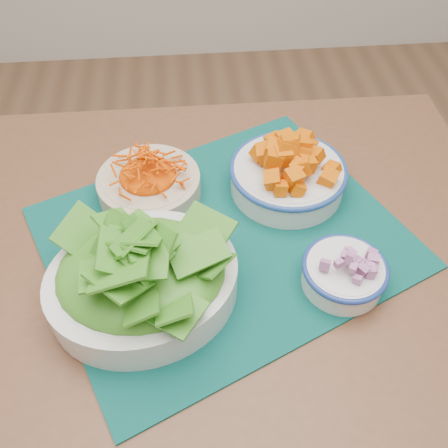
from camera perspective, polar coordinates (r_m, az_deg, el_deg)
name	(u,v)px	position (r m, az deg, el deg)	size (l,w,h in m)	color
ground	(320,422)	(1.50, 10.87, -21.38)	(4.00, 4.00, 0.00)	#916546
table	(184,276)	(0.92, -4.63, -5.92)	(1.13, 0.76, 0.75)	brown
placemat	(224,237)	(0.83, 0.00, -1.47)	(0.56, 0.46, 0.00)	#02302D
carrot_bowl	(149,180)	(0.89, -8.62, 4.98)	(0.20, 0.20, 0.07)	#C8B595
squash_bowl	(289,168)	(0.88, 7.39, 6.33)	(0.25, 0.25, 0.10)	silver
lettuce_bowl	(141,272)	(0.72, -9.45, -5.43)	(0.33, 0.30, 0.13)	silver
onion_bowl	(345,270)	(0.77, 13.63, -5.12)	(0.16, 0.16, 0.07)	white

